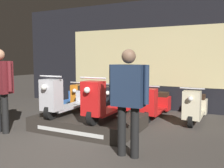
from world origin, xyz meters
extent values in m
plane|color=#423D38|center=(0.00, 0.00, 0.00)|extent=(30.00, 30.00, 0.00)
cube|color=black|center=(0.00, 4.23, 1.60)|extent=(8.59, 0.08, 3.20)
cube|color=beige|center=(0.00, 4.18, 1.55)|extent=(4.72, 0.01, 1.70)
cube|color=#2D2823|center=(-0.18, 1.52, 0.15)|extent=(2.14, 1.51, 0.29)
cube|color=silver|center=(-0.18, 0.76, 0.13)|extent=(1.50, 0.01, 0.07)
cylinder|color=black|center=(-0.66, 0.85, 0.46)|extent=(0.09, 0.33, 0.33)
cylinder|color=black|center=(-0.66, 2.19, 0.46)|extent=(0.09, 0.33, 0.33)
cube|color=#BCBCC1|center=(-0.66, 1.52, 0.45)|extent=(0.35, 1.23, 0.05)
cube|color=#BCBCC1|center=(-0.66, 0.88, 0.78)|extent=(0.36, 0.30, 0.62)
cube|color=#BCBCC1|center=(-0.66, 2.16, 0.54)|extent=(0.38, 0.35, 0.38)
cube|color=black|center=(-0.66, 2.15, 0.79)|extent=(0.28, 0.31, 0.12)
cylinder|color=silver|center=(-0.66, 0.87, 1.15)|extent=(0.52, 0.03, 0.03)
sphere|color=white|center=(-0.66, 0.67, 0.95)|extent=(0.11, 0.11, 0.11)
cylinder|color=black|center=(0.30, 0.85, 0.46)|extent=(0.09, 0.33, 0.33)
cylinder|color=black|center=(0.30, 2.19, 0.46)|extent=(0.09, 0.33, 0.33)
cube|color=red|center=(0.30, 1.52, 0.45)|extent=(0.35, 1.23, 0.05)
cube|color=red|center=(0.30, 0.88, 0.78)|extent=(0.36, 0.30, 0.62)
cube|color=red|center=(0.30, 2.16, 0.54)|extent=(0.38, 0.35, 0.38)
cube|color=black|center=(0.30, 2.15, 0.79)|extent=(0.28, 0.31, 0.12)
cylinder|color=silver|center=(0.30, 0.87, 1.15)|extent=(0.52, 0.03, 0.03)
sphere|color=white|center=(0.30, 0.67, 0.95)|extent=(0.11, 0.11, 0.11)
cylinder|color=black|center=(-2.15, 2.57, 0.16)|extent=(0.09, 0.33, 0.33)
cylinder|color=black|center=(-2.15, 3.91, 0.16)|extent=(0.09, 0.33, 0.33)
cube|color=#386BBC|center=(-2.15, 3.24, 0.16)|extent=(0.35, 1.23, 0.05)
cube|color=#386BBC|center=(-2.15, 2.60, 0.49)|extent=(0.36, 0.30, 0.62)
cube|color=#386BBC|center=(-2.15, 3.88, 0.25)|extent=(0.38, 0.35, 0.38)
cube|color=black|center=(-2.15, 3.87, 0.50)|extent=(0.28, 0.31, 0.12)
cylinder|color=silver|center=(-2.15, 2.59, 0.86)|extent=(0.52, 0.03, 0.03)
sphere|color=white|center=(-2.15, 2.39, 0.66)|extent=(0.11, 0.11, 0.11)
cylinder|color=black|center=(-1.17, 2.57, 0.16)|extent=(0.09, 0.33, 0.33)
cylinder|color=black|center=(-1.17, 3.91, 0.16)|extent=(0.09, 0.33, 0.33)
cube|color=orange|center=(-1.17, 3.24, 0.16)|extent=(0.35, 1.23, 0.05)
cube|color=orange|center=(-1.17, 2.60, 0.49)|extent=(0.36, 0.30, 0.62)
cube|color=orange|center=(-1.17, 3.88, 0.25)|extent=(0.38, 0.35, 0.38)
cube|color=black|center=(-1.17, 3.87, 0.50)|extent=(0.28, 0.31, 0.12)
cylinder|color=silver|center=(-1.17, 2.59, 0.86)|extent=(0.52, 0.03, 0.03)
sphere|color=white|center=(-1.17, 2.39, 0.66)|extent=(0.11, 0.11, 0.11)
cylinder|color=black|center=(-0.20, 2.57, 0.16)|extent=(0.09, 0.33, 0.33)
cylinder|color=black|center=(-0.20, 3.91, 0.16)|extent=(0.09, 0.33, 0.33)
cube|color=black|center=(-0.20, 3.24, 0.16)|extent=(0.35, 1.23, 0.05)
cube|color=black|center=(-0.20, 2.60, 0.49)|extent=(0.36, 0.30, 0.62)
cube|color=black|center=(-0.20, 3.88, 0.25)|extent=(0.38, 0.35, 0.38)
cube|color=black|center=(-0.20, 3.87, 0.50)|extent=(0.28, 0.31, 0.12)
cylinder|color=silver|center=(-0.20, 2.59, 0.86)|extent=(0.52, 0.03, 0.03)
sphere|color=white|center=(-0.20, 2.39, 0.66)|extent=(0.11, 0.11, 0.11)
cylinder|color=black|center=(0.77, 2.57, 0.16)|extent=(0.09, 0.33, 0.33)
cylinder|color=black|center=(0.77, 3.91, 0.16)|extent=(0.09, 0.33, 0.33)
cube|color=red|center=(0.77, 3.24, 0.16)|extent=(0.35, 1.23, 0.05)
cube|color=red|center=(0.77, 2.60, 0.49)|extent=(0.36, 0.30, 0.62)
cube|color=red|center=(0.77, 3.88, 0.25)|extent=(0.38, 0.35, 0.38)
cube|color=black|center=(0.77, 3.87, 0.50)|extent=(0.28, 0.31, 0.12)
cylinder|color=silver|center=(0.77, 2.59, 0.86)|extent=(0.52, 0.03, 0.03)
sphere|color=white|center=(0.77, 2.39, 0.66)|extent=(0.11, 0.11, 0.11)
cylinder|color=black|center=(1.75, 2.57, 0.16)|extent=(0.09, 0.33, 0.33)
cylinder|color=black|center=(1.75, 3.91, 0.16)|extent=(0.09, 0.33, 0.33)
cube|color=beige|center=(1.75, 3.24, 0.16)|extent=(0.35, 1.23, 0.05)
cube|color=beige|center=(1.75, 2.60, 0.49)|extent=(0.36, 0.30, 0.62)
cube|color=beige|center=(1.75, 3.88, 0.25)|extent=(0.38, 0.35, 0.38)
cube|color=black|center=(1.75, 3.87, 0.50)|extent=(0.28, 0.31, 0.12)
cylinder|color=silver|center=(1.75, 2.59, 0.86)|extent=(0.52, 0.03, 0.03)
sphere|color=white|center=(1.75, 2.39, 0.66)|extent=(0.11, 0.11, 0.11)
cylinder|color=black|center=(-1.51, 0.48, 0.40)|extent=(0.13, 0.13, 0.81)
cube|color=#5B191E|center=(-1.61, 0.48, 1.13)|extent=(0.47, 0.26, 0.64)
cylinder|color=#5B191E|center=(-1.34, 0.48, 1.15)|extent=(0.08, 0.08, 0.59)
cylinder|color=black|center=(1.04, 0.48, 0.39)|extent=(0.13, 0.13, 0.78)
cylinder|color=black|center=(1.26, 0.48, 0.39)|extent=(0.13, 0.13, 0.78)
cube|color=#1E2D47|center=(1.15, 0.48, 1.09)|extent=(0.48, 0.27, 0.62)
cylinder|color=#1E2D47|center=(0.87, 0.48, 1.12)|extent=(0.08, 0.08, 0.57)
cylinder|color=#1E2D47|center=(1.43, 0.48, 1.12)|extent=(0.08, 0.08, 0.57)
sphere|color=brown|center=(1.15, 0.48, 1.53)|extent=(0.21, 0.21, 0.21)
camera|label=1|loc=(2.58, -2.93, 1.49)|focal=40.00mm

